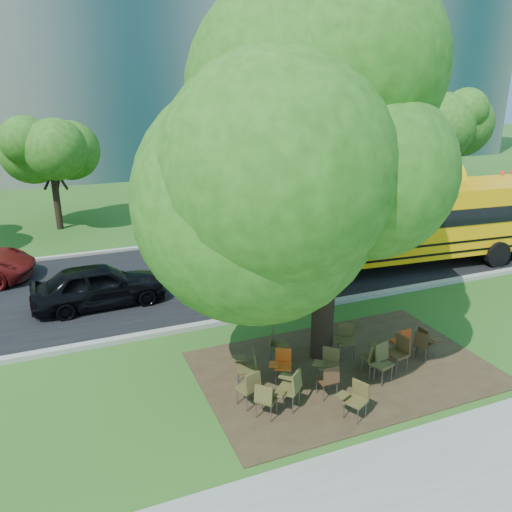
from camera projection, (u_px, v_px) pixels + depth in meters
name	position (u px, v px, depth m)	size (l,w,h in m)	color
ground	(298.00, 367.00, 12.33)	(160.00, 160.00, 0.00)	#254B17
dirt_patch	(344.00, 368.00, 12.24)	(7.00, 4.50, 0.03)	#382819
asphalt_road	(213.00, 274.00, 18.46)	(80.00, 8.00, 0.04)	black
kerb_near	(253.00, 316.00, 14.94)	(80.00, 0.25, 0.14)	gray
kerb_far	(185.00, 243.00, 22.04)	(80.00, 0.25, 0.14)	gray
building_right	(343.00, 27.00, 50.32)	(30.00, 16.00, 25.00)	slate
bg_tree_2	(49.00, 141.00, 23.22)	(4.80, 4.80, 6.62)	black
bg_tree_3	(316.00, 120.00, 25.89)	(5.60, 5.60, 7.84)	black
bg_tree_4	(449.00, 130.00, 28.11)	(5.00, 5.00, 6.85)	black
main_tree	(331.00, 144.00, 11.10)	(7.20, 7.20, 8.97)	black
school_bus	(411.00, 221.00, 18.96)	(12.74, 3.72, 3.07)	#F2A507
chair_0	(250.00, 385.00, 10.63)	(0.59, 0.65, 0.86)	brown
chair_1	(267.00, 397.00, 10.25)	(0.72, 0.57, 0.84)	#4B4420
chair_2	(291.00, 385.00, 10.56)	(0.63, 0.79, 0.92)	brown
chair_3	(329.00, 362.00, 11.56)	(0.73, 0.58, 0.85)	brown
chair_4	(329.00, 377.00, 10.94)	(0.55, 0.49, 0.84)	#442B18
chair_5	(379.00, 360.00, 11.56)	(0.62, 0.67, 0.91)	brown
chair_6	(398.00, 350.00, 12.00)	(0.65, 0.63, 0.94)	#4F371C
chair_7	(423.00, 343.00, 12.53)	(0.64, 0.51, 0.77)	#3C2A15
chair_8	(249.00, 364.00, 11.34)	(0.58, 0.74, 0.95)	#46401E
chair_9	(282.00, 362.00, 11.61)	(0.67, 0.52, 0.80)	#D25516
chair_10	(276.00, 341.00, 12.50)	(0.56, 0.71, 0.84)	#4F4622
chair_11	(377.00, 354.00, 11.75)	(0.66, 0.70, 0.96)	#453E1D
chair_12	(426.00, 339.00, 12.68)	(0.47, 0.51, 0.79)	#482B1A
chair_13	(402.00, 339.00, 12.67)	(0.54, 0.53, 0.80)	#B73813
chair_14	(345.00, 337.00, 12.67)	(0.70, 0.55, 0.88)	brown
chair_15	(356.00, 396.00, 10.28)	(0.66, 0.57, 0.83)	brown
black_car	(99.00, 285.00, 15.62)	(1.64, 4.07, 1.39)	black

